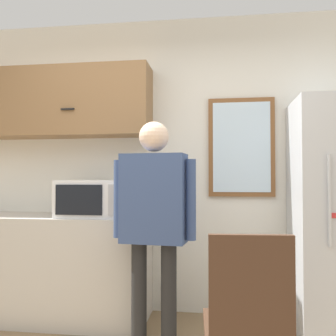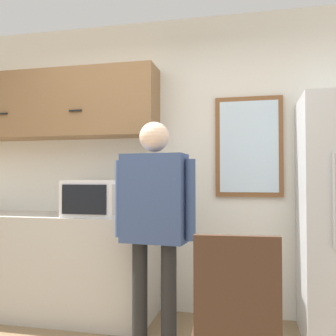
% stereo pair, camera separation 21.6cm
% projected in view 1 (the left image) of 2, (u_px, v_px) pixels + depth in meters
% --- Properties ---
extents(back_wall, '(6.00, 0.06, 2.70)m').
position_uv_depth(back_wall, '(161.00, 164.00, 3.49)').
color(back_wall, silver).
rests_on(back_wall, ground_plane).
extents(counter, '(2.13, 0.62, 0.89)m').
position_uv_depth(counter, '(28.00, 266.00, 3.29)').
color(counter, '#BCB7AD').
rests_on(counter, ground_plane).
extents(upper_cabinets, '(2.13, 0.35, 0.63)m').
position_uv_depth(upper_cabinets, '(37.00, 104.00, 3.47)').
color(upper_cabinets, olive).
extents(microwave, '(0.55, 0.41, 0.31)m').
position_uv_depth(microwave, '(93.00, 199.00, 3.15)').
color(microwave, white).
rests_on(microwave, counter).
extents(person, '(0.60, 0.26, 1.62)m').
position_uv_depth(person, '(154.00, 210.00, 2.66)').
color(person, black).
rests_on(person, ground_plane).
extents(chair, '(0.46, 0.46, 0.95)m').
position_uv_depth(chair, '(248.00, 318.00, 1.86)').
color(chair, '#472D1E').
rests_on(chair, ground_plane).
extents(window, '(0.59, 0.05, 0.88)m').
position_uv_depth(window, '(241.00, 147.00, 3.36)').
color(window, brown).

